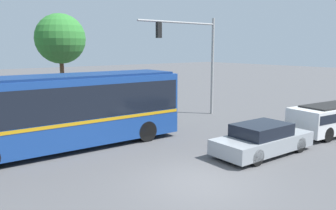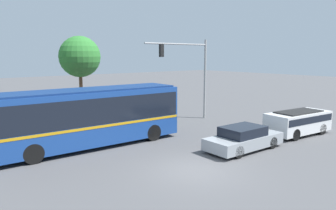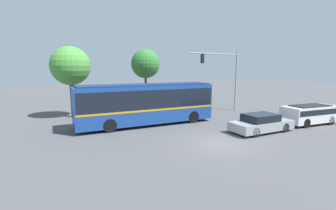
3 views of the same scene
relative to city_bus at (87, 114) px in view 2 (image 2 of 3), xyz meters
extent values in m
plane|color=#4C4C4F|center=(2.22, -6.60, -1.88)|extent=(140.00, 140.00, 0.00)
cube|color=navy|center=(-0.01, 0.00, -0.15)|extent=(11.14, 2.87, 2.96)
cube|color=black|center=(-0.01, 0.00, 0.32)|extent=(10.92, 2.91, 1.42)
cube|color=#C68C14|center=(-0.01, 0.00, -0.51)|extent=(11.03, 2.90, 0.14)
cube|color=black|center=(5.54, -0.18, 0.20)|extent=(0.13, 2.14, 1.66)
cube|color=navy|center=(-0.01, 0.00, 1.38)|extent=(10.70, 2.66, 0.10)
cylinder|color=black|center=(3.79, 0.99, -1.38)|extent=(1.01, 0.33, 1.00)
cylinder|color=black|center=(3.71, -1.23, -1.38)|extent=(1.01, 0.33, 1.00)
cylinder|color=black|center=(-3.18, 1.21, -1.38)|extent=(1.01, 0.33, 1.00)
cylinder|color=black|center=(-3.26, -1.00, -1.38)|extent=(1.01, 0.33, 1.00)
cube|color=gray|center=(6.48, -5.92, -1.39)|extent=(4.75, 1.99, 0.62)
cube|color=black|center=(6.36, -5.92, -0.81)|extent=(2.40, 1.70, 0.52)
cylinder|color=black|center=(7.96, -5.15, -1.55)|extent=(0.67, 0.24, 0.67)
cylinder|color=black|center=(7.91, -6.78, -1.55)|extent=(0.67, 0.24, 0.67)
cylinder|color=black|center=(5.10, -5.07, -1.55)|extent=(0.67, 0.24, 0.67)
cylinder|color=black|center=(5.05, -6.70, -1.55)|extent=(0.67, 0.24, 0.67)
cube|color=silver|center=(11.93, -6.06, -1.02)|extent=(4.84, 2.36, 1.28)
cube|color=black|center=(11.93, -6.06, -0.74)|extent=(4.66, 2.37, 0.43)
cube|color=black|center=(11.93, -6.06, -0.34)|extent=(3.41, 1.84, 0.08)
cylinder|color=black|center=(13.41, -5.41, -1.51)|extent=(0.76, 0.34, 0.74)
cylinder|color=black|center=(13.24, -7.01, -1.51)|extent=(0.76, 0.34, 0.74)
cylinder|color=black|center=(10.62, -5.11, -1.51)|extent=(0.76, 0.34, 0.74)
cylinder|color=black|center=(10.45, -6.72, -1.51)|extent=(0.76, 0.34, 0.74)
cylinder|color=gray|center=(11.20, 1.75, 1.32)|extent=(0.18, 0.18, 6.40)
cylinder|color=gray|center=(8.22, 1.75, 4.11)|extent=(5.96, 0.12, 0.12)
cube|color=black|center=(6.71, 1.75, 3.61)|extent=(0.30, 0.22, 0.90)
cylinder|color=red|center=(6.71, 1.87, 3.91)|extent=(0.18, 0.02, 0.18)
cylinder|color=yellow|center=(6.71, 1.87, 3.61)|extent=(0.18, 0.02, 0.18)
cylinder|color=green|center=(6.71, 1.87, 3.31)|extent=(0.18, 0.02, 0.18)
cube|color=#286028|center=(1.59, 3.45, -1.36)|extent=(6.70, 1.57, 1.04)
cube|color=#B22D6B|center=(1.59, 3.45, -0.59)|extent=(6.57, 1.49, 0.50)
cylinder|color=brown|center=(3.02, 7.48, 0.07)|extent=(0.27, 0.27, 3.89)
sphere|color=#2D752D|center=(3.02, 7.48, 3.17)|extent=(3.23, 3.23, 3.23)
camera|label=1|loc=(-5.35, -14.39, 2.60)|focal=36.26mm
camera|label=2|loc=(-7.47, -16.48, 3.29)|focal=33.95mm
camera|label=3|loc=(-7.11, -17.39, 2.65)|focal=25.05mm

